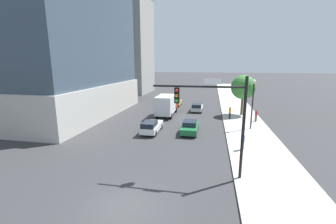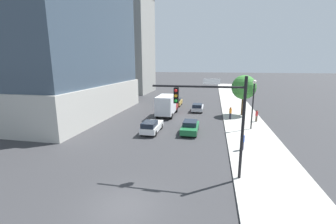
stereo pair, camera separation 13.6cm
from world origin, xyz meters
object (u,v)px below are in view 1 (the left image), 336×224
object	(u,v)px
car_white	(151,126)
pedestrian_blue_shirt	(243,141)
construction_building	(126,34)
box_truck	(166,104)
pedestrian_red_shirt	(256,116)
car_silver	(197,107)
car_green	(190,127)
street_lamp	(253,97)
traffic_light_pole	(215,110)
car_gold	(176,102)
street_tree	(243,87)
pedestrian_orange_shirt	(230,113)

from	to	relation	value
car_white	pedestrian_blue_shirt	size ratio (longest dim) A/B	2.75
construction_building	box_truck	world-z (taller)	construction_building
pedestrian_red_shirt	car_silver	bearing A→B (deg)	145.50
box_truck	car_silver	bearing A→B (deg)	43.40
car_green	pedestrian_red_shirt	world-z (taller)	pedestrian_red_shirt
street_lamp	car_silver	distance (m)	12.43
construction_building	box_truck	distance (m)	34.14
box_truck	pedestrian_red_shirt	world-z (taller)	box_truck
traffic_light_pole	car_green	world-z (taller)	traffic_light_pole
car_white	car_silver	size ratio (longest dim) A/B	1.06
traffic_light_pole	car_gold	xyz separation A→B (m)	(-6.97, 26.86, -4.17)
car_silver	street_tree	bearing A→B (deg)	-15.04
construction_building	car_white	xyz separation A→B (m)	(16.43, -35.37, -14.93)
car_gold	street_tree	bearing A→B (deg)	-29.53
traffic_light_pole	car_white	xyz separation A→B (m)	(-6.97, 9.25, -4.14)
car_gold	pedestrian_red_shirt	xyz separation A→B (m)	(12.80, -10.34, 0.25)
car_green	pedestrian_orange_shirt	xyz separation A→B (m)	(4.99, 7.01, 0.36)
street_lamp	car_green	distance (m)	8.26
traffic_light_pole	box_truck	distance (m)	19.67
traffic_light_pole	pedestrian_orange_shirt	size ratio (longest dim) A/B	3.92
car_green	pedestrian_blue_shirt	xyz separation A→B (m)	(5.27, -4.76, 0.26)
car_gold	car_silver	distance (m)	6.34
box_truck	pedestrian_red_shirt	bearing A→B (deg)	-7.18
street_tree	pedestrian_blue_shirt	bearing A→B (deg)	-96.47
car_white	pedestrian_blue_shirt	xyz separation A→B (m)	(9.67, -3.86, 0.20)
street_tree	box_truck	size ratio (longest dim) A/B	0.89
street_lamp	street_tree	size ratio (longest dim) A/B	0.97
pedestrian_blue_shirt	pedestrian_red_shirt	world-z (taller)	pedestrian_red_shirt
pedestrian_blue_shirt	pedestrian_orange_shirt	distance (m)	11.77
car_green	pedestrian_orange_shirt	world-z (taller)	pedestrian_orange_shirt
car_white	traffic_light_pole	bearing A→B (deg)	-53.01
traffic_light_pole	car_gold	size ratio (longest dim) A/B	1.71
street_lamp	pedestrian_blue_shirt	size ratio (longest dim) A/B	3.69
street_tree	car_white	size ratio (longest dim) A/B	1.38
construction_building	car_green	size ratio (longest dim) A/B	8.11
construction_building	car_green	bearing A→B (deg)	-58.86
traffic_light_pole	street_tree	xyz separation A→B (m)	(4.41, 20.41, -0.50)
traffic_light_pole	construction_building	bearing A→B (deg)	117.67
car_gold	pedestrian_red_shirt	size ratio (longest dim) A/B	2.54
pedestrian_orange_shirt	car_silver	bearing A→B (deg)	134.24
box_truck	pedestrian_orange_shirt	xyz separation A→B (m)	(9.39, -0.97, -0.70)
car_green	pedestrian_red_shirt	xyz separation A→B (m)	(8.40, 6.37, 0.27)
car_white	pedestrian_red_shirt	world-z (taller)	pedestrian_red_shirt
pedestrian_blue_shirt	street_tree	bearing A→B (deg)	83.53
car_green	pedestrian_blue_shirt	world-z (taller)	pedestrian_blue_shirt
traffic_light_pole	pedestrian_red_shirt	distance (m)	17.95
traffic_light_pole	pedestrian_orange_shirt	distance (m)	17.75
car_gold	street_lamp	bearing A→B (deg)	-50.89
car_green	car_silver	distance (m)	12.14
car_green	pedestrian_red_shirt	distance (m)	10.54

